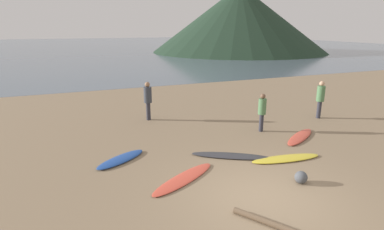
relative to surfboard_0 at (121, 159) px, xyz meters
The scene contains 13 objects.
ground_plane 6.97m from the surfboard_0, 64.79° to the left, with size 120.00×120.00×0.20m, color #8C7559.
ocean_water 62.24m from the surfboard_0, 87.27° to the left, with size 140.00×100.00×0.01m, color slate.
headland_hill 46.78m from the surfboard_0, 55.29° to the left, with size 29.15×29.15×10.72m, color #1E3323.
surfboard_0 is the anchor object (origin of this frame).
surfboard_1 2.47m from the surfboard_0, 54.07° to the right, with size 2.53×0.57×0.07m, color #D84C38.
surfboard_2 3.64m from the surfboard_0, 17.31° to the right, with size 2.66×0.52×0.08m, color #333338.
surfboard_3 5.41m from the surfboard_0, 21.15° to the right, with size 2.43×0.56×0.08m, color yellow.
surfboard_4 6.91m from the surfboard_0, ahead, with size 2.36×0.53×0.09m, color #D84C38.
person_0 6.04m from the surfboard_0, ahead, with size 0.32×0.32×1.60m.
person_1 4.72m from the surfboard_0, 64.45° to the left, with size 0.36×0.36×1.79m.
person_2 9.73m from the surfboard_0, ahead, with size 0.36×0.36×1.78m.
driftwood_log 5.53m from the surfboard_0, 62.32° to the right, with size 0.14×0.14×2.20m, color brown.
beach_rock_near 5.57m from the surfboard_0, 37.79° to the right, with size 0.35×0.35×0.35m, color #484C51.
Camera 1 is at (-4.31, -5.85, 4.22)m, focal length 29.11 mm.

